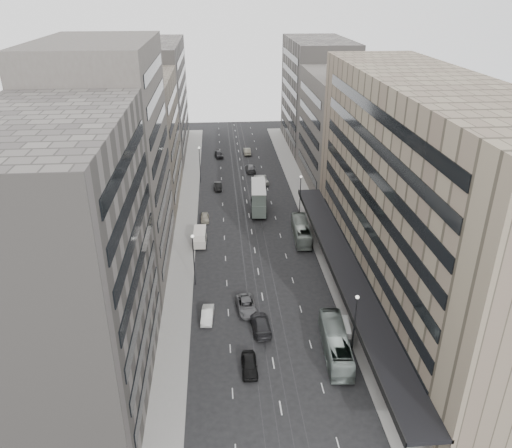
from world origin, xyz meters
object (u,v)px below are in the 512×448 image
object	(u,v)px
panel_van	(200,237)
pedestrian	(395,385)
sedan_1	(207,315)
vw_microbus	(343,330)
bus_far	(301,231)
sedan_0	(249,365)
bus_near	(336,343)
sedan_2	(246,306)
double_decker	(259,197)

from	to	relation	value
panel_van	pedestrian	bearing A→B (deg)	-56.94
panel_van	sedan_1	size ratio (longest dim) A/B	1.07
vw_microbus	panel_van	xyz separation A→B (m)	(-18.40, 26.66, 0.39)
bus_far	sedan_0	distance (m)	34.58
bus_near	sedan_0	bearing A→B (deg)	14.73
bus_far	sedan_2	bearing A→B (deg)	65.37
vw_microbus	sedan_1	distance (m)	17.83
sedan_1	sedan_2	xyz separation A→B (m)	(5.32, 1.65, 0.04)
panel_van	pedestrian	size ratio (longest dim) A/B	2.63
bus_near	double_decker	bearing A→B (deg)	-78.60
double_decker	panel_van	size ratio (longest dim) A/B	2.15
sedan_0	double_decker	bearing A→B (deg)	83.85
bus_near	sedan_2	world-z (taller)	bus_near
bus_far	double_decker	bearing A→B (deg)	-59.40
double_decker	vw_microbus	world-z (taller)	double_decker
vw_microbus	panel_van	size ratio (longest dim) A/B	0.90
sedan_2	pedestrian	world-z (taller)	pedestrian
bus_near	sedan_2	size ratio (longest dim) A/B	2.07
bus_near	vw_microbus	size ratio (longest dim) A/B	2.73
vw_microbus	sedan_2	bearing A→B (deg)	155.70
bus_far	panel_van	xyz separation A→B (m)	(-17.70, -1.09, 0.08)
vw_microbus	double_decker	bearing A→B (deg)	106.56
panel_van	sedan_1	xyz separation A→B (m)	(1.39, -21.36, -0.87)
double_decker	sedan_1	bearing A→B (deg)	-101.93
sedan_1	sedan_2	bearing A→B (deg)	21.59
double_decker	vw_microbus	size ratio (longest dim) A/B	2.39
panel_van	sedan_2	bearing A→B (deg)	-69.31
bus_near	double_decker	size ratio (longest dim) A/B	1.14
bus_near	double_decker	xyz separation A→B (m)	(-5.61, 43.14, 1.30)
sedan_1	pedestrian	world-z (taller)	pedestrian
pedestrian	panel_van	bearing A→B (deg)	-58.46
bus_near	sedan_0	distance (m)	10.76
sedan_0	sedan_2	xyz separation A→B (m)	(0.42, 11.84, -0.02)
bus_far	pedestrian	bearing A→B (deg)	99.71
panel_van	sedan_0	world-z (taller)	panel_van
sedan_0	sedan_1	xyz separation A→B (m)	(-4.90, 10.19, -0.06)
double_decker	sedan_0	world-z (taller)	double_decker
double_decker	sedan_0	size ratio (longest dim) A/B	2.18
bus_far	sedan_0	world-z (taller)	bus_far
double_decker	pedestrian	xyz separation A→B (m)	(10.72, -49.87, -1.85)
panel_van	sedan_0	xyz separation A→B (m)	(6.29, -31.55, -0.81)
double_decker	panel_van	xyz separation A→B (m)	(-11.22, -13.60, -1.30)
double_decker	sedan_1	distance (m)	36.38
sedan_2	panel_van	bearing A→B (deg)	103.86
bus_far	pedestrian	world-z (taller)	bus_far
double_decker	panel_van	world-z (taller)	double_decker
vw_microbus	sedan_0	world-z (taller)	vw_microbus
sedan_0	sedan_2	world-z (taller)	sedan_0
vw_microbus	pedestrian	distance (m)	10.25
panel_van	pedestrian	world-z (taller)	panel_van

